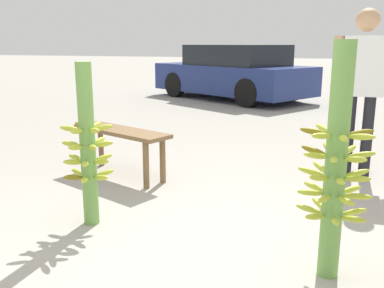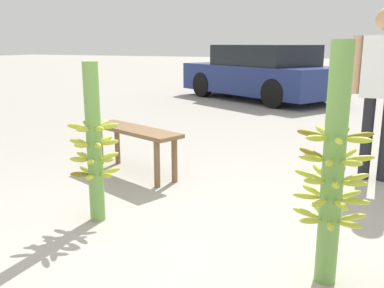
# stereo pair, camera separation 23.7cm
# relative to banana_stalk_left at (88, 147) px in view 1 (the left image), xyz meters

# --- Properties ---
(ground_plane) EXTENTS (80.00, 80.00, 0.00)m
(ground_plane) POSITION_rel_banana_stalk_left_xyz_m (0.87, -0.25, -0.62)
(ground_plane) COLOR #9E998E
(banana_stalk_left) EXTENTS (0.40, 0.40, 1.26)m
(banana_stalk_left) POSITION_rel_banana_stalk_left_xyz_m (0.00, 0.00, 0.00)
(banana_stalk_left) COLOR #6B9E47
(banana_stalk_left) RESTS_ON ground_plane
(banana_stalk_center) EXTENTS (0.44, 0.44, 1.42)m
(banana_stalk_center) POSITION_rel_banana_stalk_left_xyz_m (1.80, -0.20, 0.07)
(banana_stalk_center) COLOR #6B9E47
(banana_stalk_center) RESTS_ON ground_plane
(vendor_person) EXTENTS (0.61, 0.23, 1.74)m
(vendor_person) POSITION_rel_banana_stalk_left_xyz_m (2.00, 2.05, 0.43)
(vendor_person) COLOR black
(vendor_person) RESTS_ON ground_plane
(market_bench) EXTENTS (1.24, 0.73, 0.51)m
(market_bench) POSITION_rel_banana_stalk_left_xyz_m (-0.37, 1.19, -0.21)
(market_bench) COLOR brown
(market_bench) RESTS_ON ground_plane
(parked_car) EXTENTS (4.47, 3.58, 1.36)m
(parked_car) POSITION_rel_banana_stalk_left_xyz_m (-0.84, 7.94, 0.04)
(parked_car) COLOR navy
(parked_car) RESTS_ON ground_plane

